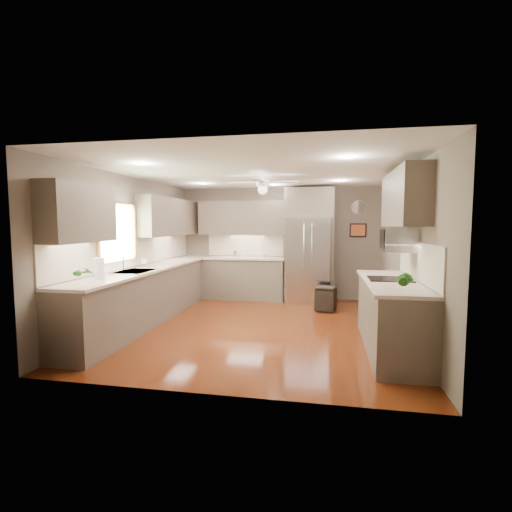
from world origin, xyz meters
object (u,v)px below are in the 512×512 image
(canister_c, at_px, (244,253))
(microwave, at_px, (398,239))
(potted_plant_right, at_px, (406,280))
(soap_bottle, at_px, (146,261))
(refrigerator, at_px, (309,247))
(paper_towel, at_px, (99,269))
(potted_plant_left, at_px, (84,272))
(bowl, at_px, (262,257))
(stool, at_px, (326,299))
(canister_b, at_px, (235,254))

(canister_c, xyz_separation_m, microwave, (2.76, -2.78, 0.45))
(canister_c, xyz_separation_m, potted_plant_right, (2.63, -4.00, 0.06))
(soap_bottle, xyz_separation_m, refrigerator, (2.76, 2.03, 0.15))
(refrigerator, bearing_deg, paper_towel, -126.22)
(canister_c, distance_m, microwave, 3.95)
(potted_plant_left, relative_size, bowl, 1.30)
(soap_bottle, distance_m, stool, 3.45)
(canister_b, bearing_deg, potted_plant_right, -54.55)
(bowl, xyz_separation_m, stool, (1.41, -0.85, -0.73))
(potted_plant_right, height_order, paper_towel, paper_towel)
(canister_b, xyz_separation_m, microwave, (2.98, -2.79, 0.47))
(canister_c, relative_size, paper_towel, 0.51)
(canister_c, xyz_separation_m, stool, (1.81, -0.91, -0.79))
(soap_bottle, xyz_separation_m, potted_plant_right, (3.96, -1.89, 0.05))
(canister_b, distance_m, potted_plant_left, 4.09)
(canister_c, height_order, microwave, microwave)
(potted_plant_left, xyz_separation_m, stool, (3.03, 3.04, -0.83))
(refrigerator, distance_m, stool, 1.32)
(canister_b, height_order, soap_bottle, soap_bottle)
(canister_b, relative_size, refrigerator, 0.06)
(soap_bottle, bearing_deg, canister_b, 62.39)
(canister_c, bearing_deg, paper_towel, -108.03)
(canister_b, xyz_separation_m, potted_plant_left, (-1.00, -3.96, 0.06))
(canister_b, height_order, refrigerator, refrigerator)
(potted_plant_left, height_order, refrigerator, refrigerator)
(canister_b, xyz_separation_m, soap_bottle, (-1.10, -2.11, 0.03))
(potted_plant_left, bearing_deg, refrigerator, 55.60)
(canister_b, relative_size, microwave, 0.25)
(refrigerator, bearing_deg, bowl, 179.36)
(canister_b, height_order, canister_c, canister_c)
(potted_plant_right, height_order, bowl, potted_plant_right)
(canister_c, distance_m, paper_towel, 3.85)
(canister_c, height_order, bowl, canister_c)
(canister_b, height_order, stool, canister_b)
(paper_towel, bearing_deg, canister_c, 71.97)
(refrigerator, bearing_deg, soap_bottle, -143.67)
(potted_plant_left, distance_m, potted_plant_right, 3.85)
(potted_plant_right, relative_size, microwave, 0.55)
(canister_c, distance_m, bowl, 0.41)
(canister_b, distance_m, canister_c, 0.22)
(paper_towel, bearing_deg, microwave, 12.60)
(refrigerator, relative_size, stool, 5.39)
(potted_plant_right, bearing_deg, paper_towel, 175.05)
(canister_c, relative_size, bowl, 0.84)
(stool, distance_m, paper_towel, 4.16)
(canister_c, xyz_separation_m, paper_towel, (-1.19, -3.66, 0.05))
(refrigerator, height_order, microwave, refrigerator)
(soap_bottle, bearing_deg, bowl, 49.84)
(soap_bottle, height_order, potted_plant_left, potted_plant_left)
(microwave, height_order, stool, microwave)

